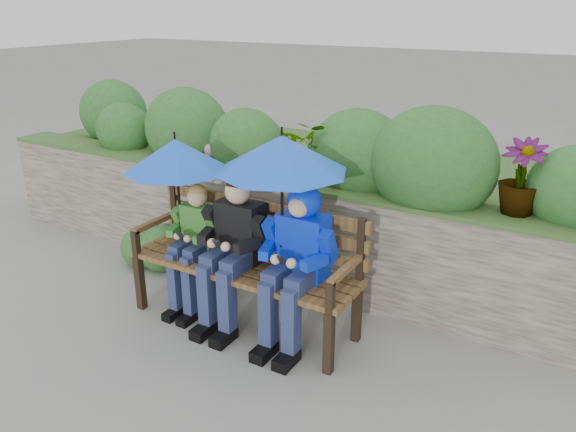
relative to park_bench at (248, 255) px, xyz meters
The scene contains 8 objects.
ground 0.66m from the park_bench, ahead, with size 60.00×60.00×0.00m, color gray.
garden_backdrop 1.65m from the park_bench, 77.55° to the left, with size 8.00×2.87×1.88m.
park_bench is the anchor object (origin of this frame).
boy_left 0.50m from the park_bench, 169.78° to the right, with size 0.45×0.52×1.12m.
boy_middle 0.18m from the park_bench, 124.69° to the right, with size 0.56×0.65×1.27m.
boy_right 0.55m from the park_bench, 10.09° to the right, with size 0.56×0.68×1.28m.
umbrella_left 1.01m from the park_bench, behind, with size 0.88×0.88×0.80m.
umbrella_right 1.00m from the park_bench, 12.41° to the right, with size 0.99×0.99×0.93m.
Camera 1 is at (2.10, -3.47, 2.52)m, focal length 35.00 mm.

